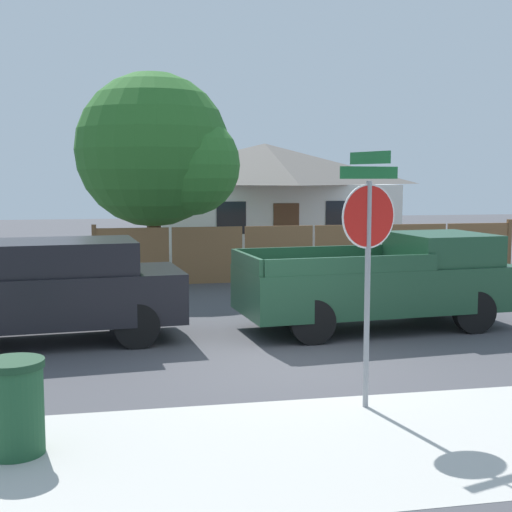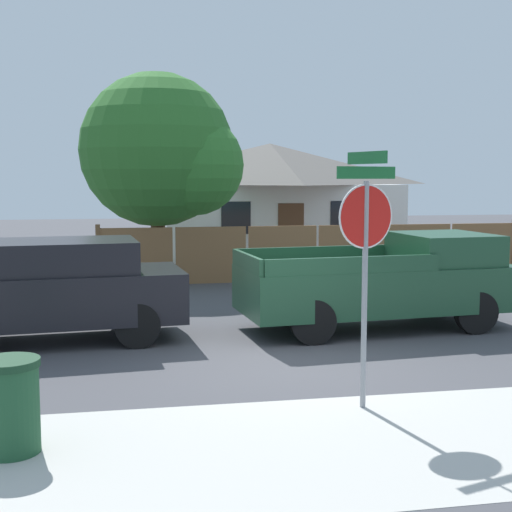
# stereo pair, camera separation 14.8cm
# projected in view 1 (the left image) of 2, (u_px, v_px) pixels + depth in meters

# --- Properties ---
(ground_plane) EXTENTS (80.00, 80.00, 0.00)m
(ground_plane) POSITION_uv_depth(u_px,v_px,m) (295.00, 360.00, 11.32)
(ground_plane) COLOR #47474C
(sidewalk_strip) EXTENTS (36.00, 3.20, 0.01)m
(sidewalk_strip) POSITION_uv_depth(u_px,v_px,m) (377.00, 441.00, 7.81)
(sidewalk_strip) COLOR beige
(sidewalk_strip) RESTS_ON ground
(wooden_fence) EXTENTS (12.14, 0.12, 1.65)m
(wooden_fence) POSITION_uv_depth(u_px,v_px,m) (314.00, 253.00, 19.99)
(wooden_fence) COLOR brown
(wooden_fence) RESTS_ON ground
(house) EXTENTS (9.17, 7.70, 4.19)m
(house) POSITION_uv_depth(u_px,v_px,m) (265.00, 196.00, 27.82)
(house) COLOR white
(house) RESTS_ON ground
(oak_tree) EXTENTS (4.48, 4.27, 5.78)m
(oak_tree) POSITION_uv_depth(u_px,v_px,m) (161.00, 153.00, 19.68)
(oak_tree) COLOR brown
(oak_tree) RESTS_ON ground
(red_suv) EXTENTS (4.76, 2.31, 1.79)m
(red_suv) POSITION_uv_depth(u_px,v_px,m) (46.00, 287.00, 12.39)
(red_suv) COLOR black
(red_suv) RESTS_ON ground
(orange_pickup) EXTENTS (5.33, 2.45, 1.80)m
(orange_pickup) POSITION_uv_depth(u_px,v_px,m) (384.00, 281.00, 13.64)
(orange_pickup) COLOR #1E472D
(orange_pickup) RESTS_ON ground
(stop_sign) EXTENTS (0.83, 0.75, 3.20)m
(stop_sign) POSITION_uv_depth(u_px,v_px,m) (368.00, 236.00, 8.77)
(stop_sign) COLOR gray
(stop_sign) RESTS_ON ground
(trash_bin) EXTENTS (0.65, 0.65, 1.01)m
(trash_bin) POSITION_uv_depth(u_px,v_px,m) (14.00, 407.00, 7.42)
(trash_bin) COLOR #1E4C2D
(trash_bin) RESTS_ON ground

